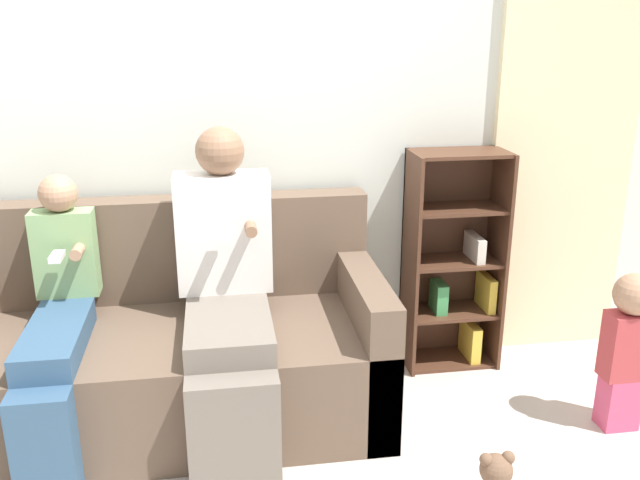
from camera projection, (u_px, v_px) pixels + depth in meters
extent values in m
cube|color=silver|center=(190.00, 129.00, 3.30)|extent=(10.00, 0.06, 2.55)
cube|color=beige|center=(563.00, 161.00, 3.61)|extent=(0.78, 0.04, 2.13)
cube|color=brown|center=(162.00, 383.00, 3.03)|extent=(2.03, 0.74, 0.47)
cube|color=brown|center=(164.00, 293.00, 3.38)|extent=(2.03, 0.17, 0.97)
cube|color=brown|center=(367.00, 347.00, 3.14)|extent=(0.15, 0.74, 0.68)
cube|color=#70665B|center=(234.00, 432.00, 2.67)|extent=(0.37, 0.12, 0.47)
cube|color=#70665B|center=(229.00, 331.00, 2.89)|extent=(0.37, 0.52, 0.11)
cube|color=white|center=(224.00, 232.00, 3.12)|extent=(0.43, 0.19, 0.55)
sphere|color=#8C664C|center=(220.00, 151.00, 3.00)|extent=(0.22, 0.22, 0.22)
cylinder|color=#8C664C|center=(251.00, 229.00, 2.98)|extent=(0.05, 0.10, 0.05)
cube|color=white|center=(224.00, 234.00, 2.92)|extent=(0.05, 0.12, 0.02)
cube|color=#335170|center=(45.00, 449.00, 2.57)|extent=(0.23, 0.12, 0.47)
cube|color=#335170|center=(56.00, 339.00, 2.81)|extent=(0.23, 0.59, 0.11)
cube|color=#84AD70|center=(65.00, 253.00, 3.07)|extent=(0.27, 0.12, 0.40)
sphere|color=tan|center=(58.00, 193.00, 2.99)|extent=(0.17, 0.17, 0.17)
cylinder|color=tan|center=(77.00, 252.00, 2.97)|extent=(0.05, 0.10, 0.05)
cube|color=white|center=(57.00, 257.00, 2.91)|extent=(0.05, 0.12, 0.02)
cube|color=#DB4C75|center=(618.00, 401.00, 3.09)|extent=(0.16, 0.12, 0.25)
cube|color=#B73D42|center=(627.00, 345.00, 3.00)|extent=(0.20, 0.12, 0.31)
sphere|color=tan|center=(635.00, 294.00, 2.92)|extent=(0.19, 0.19, 0.19)
cube|color=#4C2D1E|center=(410.00, 264.00, 3.50)|extent=(0.02, 0.29, 1.16)
cube|color=#4C2D1E|center=(496.00, 259.00, 3.57)|extent=(0.02, 0.29, 1.16)
cube|color=#4C2D1E|center=(445.00, 253.00, 3.67)|extent=(0.49, 0.02, 1.16)
cube|color=#4C2D1E|center=(447.00, 359.00, 3.72)|extent=(0.45, 0.25, 0.02)
cube|color=#4C2D1E|center=(450.00, 311.00, 3.63)|extent=(0.45, 0.25, 0.02)
cube|color=#4C2D1E|center=(454.00, 261.00, 3.54)|extent=(0.45, 0.25, 0.02)
cube|color=#4C2D1E|center=(457.00, 209.00, 3.45)|extent=(0.45, 0.25, 0.02)
cube|color=#4C2D1E|center=(461.00, 153.00, 3.36)|extent=(0.45, 0.25, 0.02)
cube|color=gold|center=(470.00, 339.00, 3.70)|extent=(0.05, 0.21, 0.20)
cube|color=gold|center=(486.00, 292.00, 3.62)|extent=(0.04, 0.20, 0.19)
cube|color=beige|center=(475.00, 247.00, 3.53)|extent=(0.05, 0.20, 0.13)
cube|color=#429956|center=(439.00, 297.00, 3.59)|extent=(0.06, 0.15, 0.16)
sphere|color=brown|center=(496.00, 470.00, 2.43)|extent=(0.12, 0.12, 0.12)
sphere|color=brown|center=(486.00, 460.00, 2.41)|extent=(0.05, 0.05, 0.05)
sphere|color=brown|center=(508.00, 457.00, 2.42)|extent=(0.05, 0.05, 0.05)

